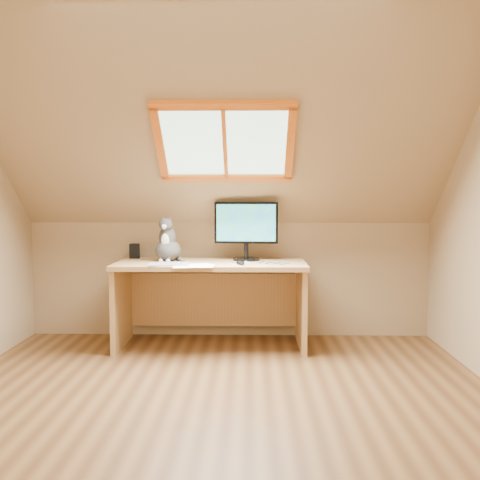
{
  "coord_description": "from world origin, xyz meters",
  "views": [
    {
      "loc": [
        0.2,
        -2.92,
        1.21
      ],
      "look_at": [
        0.11,
        1.0,
        0.91
      ],
      "focal_mm": 40.0,
      "sensor_mm": 36.0,
      "label": 1
    }
  ],
  "objects": [
    {
      "name": "ground",
      "position": [
        0.0,
        0.0,
        0.0
      ],
      "size": [
        3.5,
        3.5,
        0.0
      ],
      "primitive_type": "plane",
      "color": "brown",
      "rests_on": "ground"
    },
    {
      "name": "room_shell",
      "position": [
        0.0,
        -0.09,
        1.43
      ],
      "size": [
        3.52,
        3.52,
        2.41
      ],
      "color": "tan",
      "rests_on": "ground"
    },
    {
      "name": "desk",
      "position": [
        -0.13,
        1.45,
        0.48
      ],
      "size": [
        1.53,
        0.67,
        0.7
      ],
      "color": "tan",
      "rests_on": "ground"
    },
    {
      "name": "monitor",
      "position": [
        0.15,
        1.49,
        0.98
      ],
      "size": [
        0.53,
        0.22,
        0.49
      ],
      "color": "black",
      "rests_on": "desk"
    },
    {
      "name": "cat",
      "position": [
        -0.49,
        1.41,
        0.84
      ],
      "size": [
        0.24,
        0.28,
        0.39
      ],
      "color": "#48433F",
      "rests_on": "desk"
    },
    {
      "name": "desk_speaker",
      "position": [
        -0.81,
        1.63,
        0.76
      ],
      "size": [
        0.1,
        0.1,
        0.12
      ],
      "primitive_type": "cube",
      "rotation": [
        0.0,
        0.0,
        0.16
      ],
      "color": "black",
      "rests_on": "desk"
    },
    {
      "name": "graphics_tablet",
      "position": [
        -0.45,
        1.17,
        0.71
      ],
      "size": [
        0.33,
        0.26,
        0.01
      ],
      "primitive_type": "cube",
      "rotation": [
        0.0,
        0.0,
        0.15
      ],
      "color": "#B2B2B7",
      "rests_on": "desk"
    },
    {
      "name": "mouse",
      "position": [
        0.11,
        1.17,
        0.72
      ],
      "size": [
        0.09,
        0.12,
        0.03
      ],
      "primitive_type": "ellipsoid",
      "rotation": [
        0.0,
        0.0,
        0.31
      ],
      "color": "black",
      "rests_on": "desk"
    },
    {
      "name": "papers",
      "position": [
        -0.18,
        1.12,
        0.7
      ],
      "size": [
        0.35,
        0.3,
        0.01
      ],
      "color": "white",
      "rests_on": "desk"
    },
    {
      "name": "cables",
      "position": [
        0.27,
        1.26,
        0.7
      ],
      "size": [
        0.51,
        0.26,
        0.01
      ],
      "color": "silver",
      "rests_on": "desk"
    }
  ]
}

